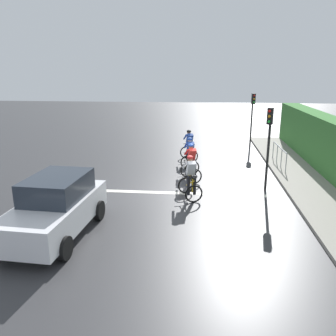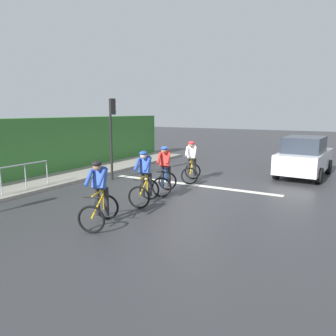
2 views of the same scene
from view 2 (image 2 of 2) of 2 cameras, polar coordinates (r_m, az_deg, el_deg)
The scene contains 12 objects.
ground_plane at distance 12.28m, azimuth 3.13°, elevation -3.35°, with size 80.00×80.00×0.00m, color #333335.
sidewalk_kerb at distance 14.14m, azimuth -20.92°, elevation -1.97°, with size 2.80×18.84×0.12m, color gray.
stone_wall_low at distance 14.80m, azimuth -23.17°, elevation -0.89°, with size 0.44×18.84×0.48m, color gray.
hedge_wall at distance 14.90m, azimuth -24.14°, elevation 3.13°, with size 1.10×18.84×2.55m, color #387533.
road_marking_stop_line at distance 12.67m, azimuth 4.05°, elevation -2.92°, with size 7.00×0.30×0.01m, color silver.
cyclist_lead at distance 8.19m, azimuth -12.07°, elevation -4.62°, with size 1.02×1.25×1.66m.
cyclist_second at distance 9.94m, azimuth -4.16°, elevation -1.85°, with size 0.95×1.23×1.66m.
cyclist_mid at distance 11.16m, azimuth -0.57°, elevation -0.51°, with size 0.99×1.24×1.66m.
cyclist_fourth at distance 13.07m, azimuth 4.16°, elevation 1.02°, with size 0.99×1.24×1.66m.
car_white at distance 15.28m, azimuth 22.96°, elevation 1.85°, with size 2.09×4.20×1.76m.
traffic_light_near_crossing at distance 13.49m, azimuth -9.89°, elevation 7.27°, with size 0.27×0.29×3.34m.
pedestrian_railing_kerbside at distance 12.13m, azimuth -25.72°, elevation -0.83°, with size 0.10×2.86×1.03m.
Camera 2 is at (-5.38, 10.66, 2.84)m, focal length 34.45 mm.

